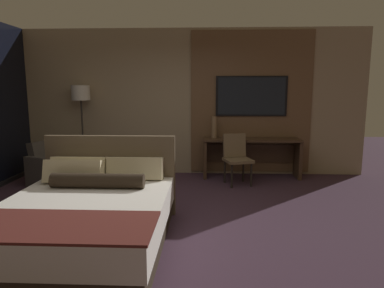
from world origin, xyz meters
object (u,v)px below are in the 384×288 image
at_px(bed, 87,216).
at_px(tv, 251,96).
at_px(desk, 251,151).
at_px(armchair_by_window, 61,169).
at_px(vase_tall, 214,127).
at_px(floor_lamp, 81,100).
at_px(desk_chair, 236,154).

height_order(bed, tv, tv).
height_order(desk, armchair_by_window, armchair_by_window).
relative_size(armchair_by_window, vase_tall, 2.67).
bearing_deg(armchair_by_window, vase_tall, -59.92).
bearing_deg(armchair_by_window, bed, -133.62).
xyz_separation_m(desk, vase_tall, (-0.71, 0.03, 0.44)).
bearing_deg(armchair_by_window, floor_lamp, -2.03).
bearing_deg(desk, vase_tall, 177.43).
bearing_deg(vase_tall, bed, -115.18).
xyz_separation_m(armchair_by_window, vase_tall, (2.74, 0.62, 0.69)).
distance_m(desk, vase_tall, 0.83).
bearing_deg(floor_lamp, desk_chair, -9.80).
distance_m(bed, floor_lamp, 3.39).
relative_size(bed, desk_chair, 2.38).
bearing_deg(desk_chair, bed, -143.21).
bearing_deg(tv, desk, -90.00).
height_order(desk_chair, floor_lamp, floor_lamp).
bearing_deg(vase_tall, armchair_by_window, -167.32).
height_order(bed, armchair_by_window, bed).
relative_size(armchair_by_window, floor_lamp, 0.63).
relative_size(desk, floor_lamp, 1.04).
distance_m(bed, armchair_by_window, 2.74).
xyz_separation_m(desk, tv, (-0.00, 0.20, 1.02)).
bearing_deg(armchair_by_window, tv, -59.85).
xyz_separation_m(desk, armchair_by_window, (-3.45, -0.59, -0.25)).
height_order(floor_lamp, vase_tall, floor_lamp).
relative_size(bed, desk, 1.17).
height_order(tv, vase_tall, tv).
distance_m(tv, armchair_by_window, 3.76).
height_order(armchair_by_window, vase_tall, vase_tall).
bearing_deg(vase_tall, desk, -2.57).
bearing_deg(tv, floor_lamp, -176.82).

